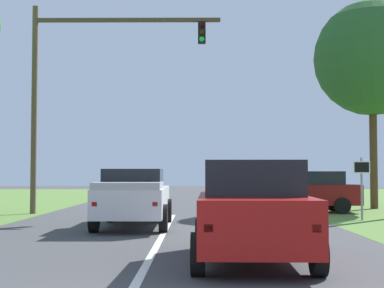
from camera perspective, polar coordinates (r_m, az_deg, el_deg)
The scene contains 7 objects.
ground_plane at distance 15.66m, azimuth -2.99°, elevation -9.03°, with size 120.00×120.00×0.00m, color #424244.
red_suv_near at distance 11.25m, azimuth 5.80°, elevation -6.31°, with size 2.30×4.66×1.92m.
pickup_truck_lead at distance 18.46m, azimuth -5.65°, elevation -5.13°, with size 2.26×5.60×1.81m.
traffic_light at distance 25.16m, azimuth -10.79°, elevation 6.45°, with size 7.92×0.40×8.72m.
keep_moving_sign at distance 21.90m, azimuth 16.17°, elevation -3.37°, with size 0.60×0.09×2.24m.
oak_tree_right at distance 29.58m, azimuth 17.10°, elevation 7.98°, with size 5.52×5.52×9.95m.
crossing_suv_far at distance 25.55m, azimuth 10.91°, elevation -4.49°, with size 4.67×2.10×1.76m.
Camera 1 is at (0.92, -5.42, 1.70)m, focal length 54.89 mm.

